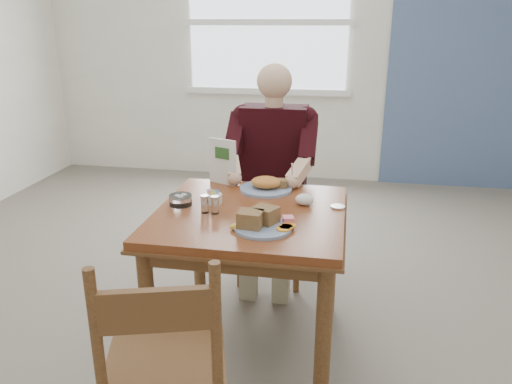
% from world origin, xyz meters
% --- Properties ---
extents(floor, '(6.00, 6.00, 0.00)m').
position_xyz_m(floor, '(0.00, 0.00, 0.00)').
color(floor, '#70675B').
rests_on(floor, ground).
extents(wall_back, '(5.50, 0.00, 5.50)m').
position_xyz_m(wall_back, '(0.00, 3.00, 1.40)').
color(wall_back, white).
rests_on(wall_back, ground).
extents(accent_panel, '(1.60, 0.02, 2.80)m').
position_xyz_m(accent_panel, '(1.60, 2.98, 1.40)').
color(accent_panel, '#4A618A').
rests_on(accent_panel, ground).
extents(lemon_wedge, '(0.06, 0.05, 0.03)m').
position_xyz_m(lemon_wedge, '(-0.02, -0.24, 0.76)').
color(lemon_wedge, gold).
rests_on(lemon_wedge, table).
extents(napkin, '(0.11, 0.10, 0.06)m').
position_xyz_m(napkin, '(0.25, 0.13, 0.78)').
color(napkin, white).
rests_on(napkin, table).
extents(metal_dish, '(0.08, 0.08, 0.01)m').
position_xyz_m(metal_dish, '(0.41, 0.12, 0.75)').
color(metal_dish, silver).
rests_on(metal_dish, table).
extents(window, '(1.72, 0.04, 1.42)m').
position_xyz_m(window, '(-0.40, 2.97, 1.60)').
color(window, white).
rests_on(window, wall_back).
extents(table, '(0.92, 0.92, 0.75)m').
position_xyz_m(table, '(0.00, 0.00, 0.64)').
color(table, brown).
rests_on(table, ground).
extents(chair_far, '(0.42, 0.42, 0.95)m').
position_xyz_m(chair_far, '(0.00, 0.80, 0.48)').
color(chair_far, brown).
rests_on(chair_far, ground).
extents(chair_near, '(0.52, 0.52, 0.95)m').
position_xyz_m(chair_near, '(-0.13, -0.86, 0.48)').
color(chair_near, brown).
rests_on(chair_near, ground).
extents(diner, '(0.53, 0.56, 1.39)m').
position_xyz_m(diner, '(0.00, 0.71, 0.81)').
color(diner, tan).
rests_on(diner, chair_far).
extents(near_plate, '(0.31, 0.31, 0.09)m').
position_xyz_m(near_plate, '(0.09, -0.20, 0.78)').
color(near_plate, white).
rests_on(near_plate, table).
extents(far_plate, '(0.29, 0.29, 0.08)m').
position_xyz_m(far_plate, '(0.03, 0.32, 0.78)').
color(far_plate, white).
rests_on(far_plate, table).
extents(caddy, '(0.11, 0.11, 0.07)m').
position_xyz_m(caddy, '(-0.20, 0.07, 0.77)').
color(caddy, white).
rests_on(caddy, table).
extents(shakers, '(0.09, 0.04, 0.09)m').
position_xyz_m(shakers, '(-0.18, -0.06, 0.79)').
color(shakers, white).
rests_on(shakers, table).
extents(creamer, '(0.14, 0.14, 0.05)m').
position_xyz_m(creamer, '(-0.35, 0.02, 0.78)').
color(creamer, white).
rests_on(creamer, table).
extents(menu, '(0.17, 0.07, 0.26)m').
position_xyz_m(menu, '(-0.23, 0.39, 0.88)').
color(menu, white).
rests_on(menu, table).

